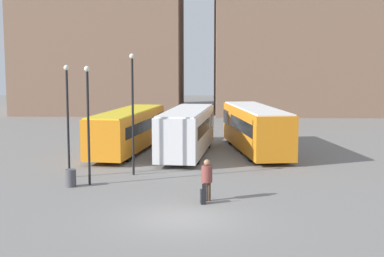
% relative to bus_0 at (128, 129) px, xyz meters
% --- Properties ---
extents(ground_plane, '(160.00, 160.00, 0.00)m').
position_rel_bus_0_xyz_m(ground_plane, '(4.28, -15.60, -1.54)').
color(ground_plane, slate).
extents(building_block_left, '(19.36, 14.90, 23.45)m').
position_rel_bus_0_xyz_m(building_block_left, '(-7.49, 31.20, 10.18)').
color(building_block_left, '#7F604C').
rests_on(building_block_left, ground_plane).
extents(bus_0, '(4.03, 11.31, 2.82)m').
position_rel_bus_0_xyz_m(bus_0, '(0.00, 0.00, 0.00)').
color(bus_0, orange).
rests_on(bus_0, ground_plane).
extents(bus_1, '(3.61, 10.30, 2.99)m').
position_rel_bus_0_xyz_m(bus_1, '(4.01, -1.14, 0.08)').
color(bus_1, silver).
rests_on(bus_1, ground_plane).
extents(bus_2, '(3.93, 11.36, 3.04)m').
position_rel_bus_0_xyz_m(bus_2, '(8.56, 0.25, 0.11)').
color(bus_2, orange).
rests_on(bus_2, ground_plane).
extents(traveler, '(0.55, 0.55, 1.84)m').
position_rel_bus_0_xyz_m(traveler, '(5.27, -12.92, -0.45)').
color(traveler, '#4C3828').
rests_on(traveler, ground_plane).
extents(suitcase, '(0.26, 0.35, 0.90)m').
position_rel_bus_0_xyz_m(suitcase, '(5.10, -13.40, -1.22)').
color(suitcase, black).
rests_on(suitcase, ground_plane).
extents(lamp_post_0, '(0.28, 0.28, 6.47)m').
position_rel_bus_0_xyz_m(lamp_post_0, '(1.34, -7.50, 2.21)').
color(lamp_post_0, black).
rests_on(lamp_post_0, ground_plane).
extents(lamp_post_1, '(0.28, 0.28, 5.83)m').
position_rel_bus_0_xyz_m(lamp_post_1, '(-0.51, -9.92, 1.88)').
color(lamp_post_1, black).
rests_on(lamp_post_1, ground_plane).
extents(lamp_post_2, '(0.28, 0.28, 5.87)m').
position_rel_bus_0_xyz_m(lamp_post_2, '(-1.95, -8.22, 1.90)').
color(lamp_post_2, black).
rests_on(lamp_post_2, ground_plane).
extents(trash_bin, '(0.52, 0.52, 0.85)m').
position_rel_bus_0_xyz_m(trash_bin, '(-1.33, -10.35, -1.12)').
color(trash_bin, '#47474C').
rests_on(trash_bin, ground_plane).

